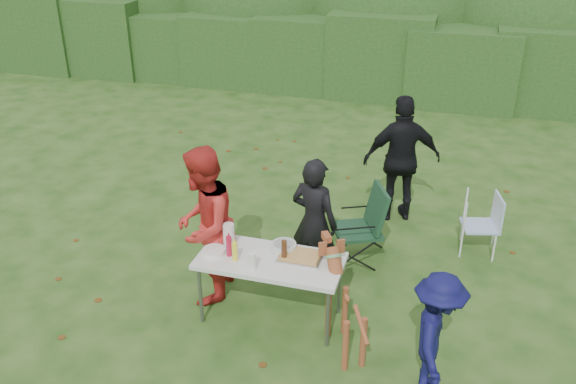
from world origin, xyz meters
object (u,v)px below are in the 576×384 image
(lawn_chair, at_px, (480,224))
(paper_towel_roll, at_px, (229,235))
(dog, at_px, (346,311))
(beer_bottle, at_px, (284,251))
(child, at_px, (436,336))
(person_cook, at_px, (314,223))
(folding_table, at_px, (270,263))
(person_black_puffy, at_px, (402,159))
(ketchup_bottle, at_px, (229,246))
(camping_chair, at_px, (357,226))
(person_red_jacket, at_px, (204,226))
(mustard_bottle, at_px, (235,251))

(lawn_chair, bearing_deg, paper_towel_roll, 21.89)
(dog, xyz_separation_m, beer_bottle, (-0.71, 0.29, 0.38))
(child, relative_size, beer_bottle, 5.22)
(lawn_chair, relative_size, paper_towel_roll, 3.00)
(person_cook, distance_m, beer_bottle, 0.80)
(folding_table, xyz_separation_m, dog, (0.86, -0.29, -0.20))
(beer_bottle, bearing_deg, person_black_puffy, 71.54)
(dog, xyz_separation_m, ketchup_bottle, (-1.29, 0.24, 0.37))
(child, bearing_deg, paper_towel_roll, 69.88)
(camping_chair, bearing_deg, folding_table, 38.10)
(ketchup_bottle, bearing_deg, folding_table, 7.08)
(lawn_chair, relative_size, ketchup_bottle, 3.54)
(person_red_jacket, bearing_deg, person_black_puffy, 136.60)
(person_red_jacket, distance_m, person_black_puffy, 3.04)
(paper_towel_roll, bearing_deg, lawn_chair, 36.02)
(folding_table, distance_m, paper_towel_roll, 0.54)
(paper_towel_roll, bearing_deg, person_cook, 41.05)
(dog, xyz_separation_m, lawn_chair, (1.24, 2.30, -0.09))
(lawn_chair, bearing_deg, dog, 47.54)
(folding_table, bearing_deg, person_black_puffy, 68.66)
(lawn_chair, distance_m, ketchup_bottle, 3.30)
(person_black_puffy, distance_m, mustard_bottle, 3.05)
(person_red_jacket, bearing_deg, mustard_bottle, 50.75)
(person_black_puffy, height_order, lawn_chair, person_black_puffy)
(person_cook, relative_size, child, 1.25)
(dog, relative_size, ketchup_bottle, 4.63)
(ketchup_bottle, bearing_deg, paper_towel_roll, 112.25)
(mustard_bottle, relative_size, paper_towel_roll, 0.77)
(folding_table, distance_m, camping_chair, 1.50)
(ketchup_bottle, bearing_deg, dog, -10.46)
(lawn_chair, height_order, beer_bottle, beer_bottle)
(folding_table, xyz_separation_m, child, (1.72, -0.60, -0.06))
(person_black_puffy, relative_size, ketchup_bottle, 8.03)
(ketchup_bottle, bearing_deg, person_black_puffy, 61.52)
(camping_chair, bearing_deg, person_red_jacket, 12.40)
(folding_table, bearing_deg, beer_bottle, 0.40)
(person_black_puffy, relative_size, lawn_chair, 2.27)
(dog, relative_size, mustard_bottle, 5.10)
(lawn_chair, bearing_deg, ketchup_bottle, 25.14)
(folding_table, bearing_deg, lawn_chair, 43.77)
(child, height_order, lawn_chair, child)
(folding_table, bearing_deg, paper_towel_roll, 166.06)
(person_red_jacket, xyz_separation_m, beer_bottle, (0.96, -0.19, -0.03))
(child, relative_size, dog, 1.23)
(camping_chair, relative_size, ketchup_bottle, 4.53)
(camping_chair, xyz_separation_m, mustard_bottle, (-1.01, -1.45, 0.34))
(folding_table, distance_m, person_red_jacket, 0.86)
(person_cook, height_order, dog, person_cook)
(dog, bearing_deg, beer_bottle, 36.26)
(person_red_jacket, xyz_separation_m, mustard_bottle, (0.47, -0.31, -0.05))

